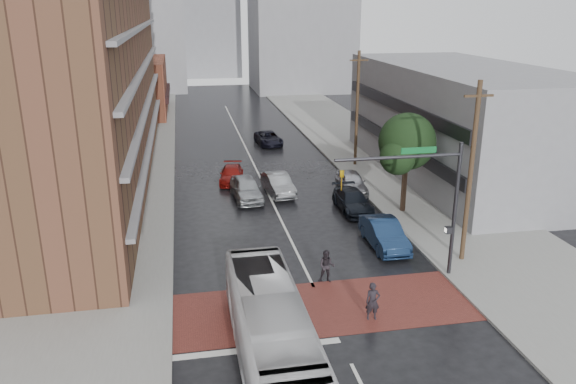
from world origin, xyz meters
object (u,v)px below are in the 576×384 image
pedestrian_a (373,301)px  car_travel_c (231,174)px  suv_travel (269,138)px  transit_bus (271,332)px  car_parked_mid (353,201)px  car_travel_a (246,188)px  car_parked_near (384,234)px  pedestrian_b (327,266)px  car_travel_b (278,184)px  car_parked_far (351,182)px

pedestrian_a → car_travel_c: size_ratio=0.41×
car_travel_c → suv_travel: 13.12m
transit_bus → car_parked_mid: transit_bus is taller
car_travel_a → car_parked_near: bearing=-58.8°
pedestrian_b → suv_travel: pedestrian_b is taller
car_travel_a → car_travel_b: 2.62m
car_parked_near → car_parked_far: size_ratio=1.06×
transit_bus → car_parked_near: (8.34, 10.24, -0.72)m
pedestrian_a → car_travel_a: (-3.66, 17.62, -0.06)m
transit_bus → car_travel_a: transit_bus is taller
pedestrian_b → car_parked_far: pedestrian_b is taller
car_travel_a → pedestrian_a: bearing=-81.9°
pedestrian_a → car_parked_mid: size_ratio=0.37×
pedestrian_b → suv_travel: 30.41m
transit_bus → car_travel_b: 21.37m
car_travel_a → suv_travel: size_ratio=1.03×
pedestrian_a → transit_bus: bearing=-146.8°
pedestrian_b → car_travel_b: (-0.03, 14.47, -0.09)m
car_travel_a → car_travel_c: car_travel_a is taller
car_parked_mid → car_parked_far: size_ratio=1.05×
pedestrian_b → car_travel_b: bearing=108.2°
car_travel_a → car_travel_b: car_travel_a is taller
car_travel_c → suv_travel: size_ratio=0.91×
pedestrian_b → car_parked_near: (4.44, 3.71, -0.06)m
suv_travel → car_parked_far: bearing=-82.4°
car_parked_far → car_parked_near: bearing=-92.6°
pedestrian_b → suv_travel: (1.70, 30.37, -0.20)m
pedestrian_a → car_parked_near: pedestrian_a is taller
pedestrian_b → car_parked_near: 5.78m
pedestrian_b → car_parked_mid: size_ratio=0.36×
car_parked_near → car_parked_far: car_parked_near is taller
suv_travel → car_parked_mid: (2.73, -20.38, 0.04)m
pedestrian_a → car_parked_far: 18.34m
pedestrian_b → car_parked_mid: bearing=84.2°
transit_bus → car_travel_b: size_ratio=2.34×
pedestrian_a → car_travel_a: bearing=107.4°
transit_bus → car_travel_a: bearing=85.9°
transit_bus → car_parked_far: 22.50m
car_travel_a → car_parked_mid: car_travel_a is taller
car_travel_c → car_travel_b: bearing=-40.9°
car_parked_near → car_travel_a: bearing=125.5°
car_parked_near → car_parked_far: (1.09, 10.18, -0.02)m
pedestrian_a → car_parked_far: bearing=81.8°
pedestrian_a → suv_travel: size_ratio=0.37×
car_travel_b → car_parked_mid: size_ratio=0.97×
transit_bus → car_parked_near: size_ratio=2.24×
car_travel_b → suv_travel: 16.00m
car_travel_a → car_parked_near: size_ratio=1.00×
car_travel_c → car_parked_mid: (7.64, -8.21, 0.08)m
car_parked_near → pedestrian_b: bearing=-139.5°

